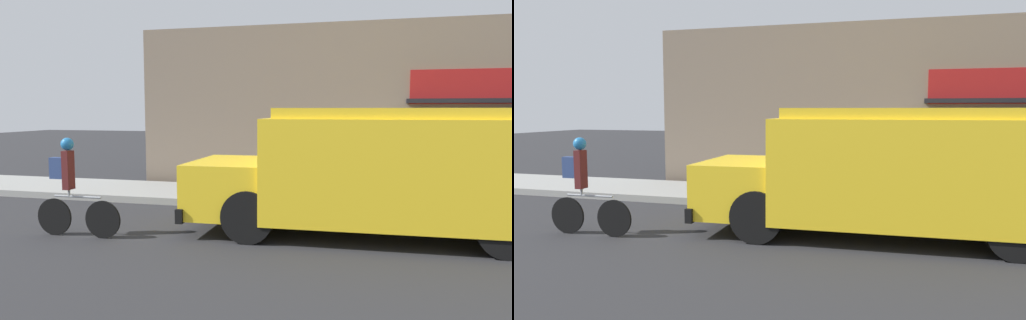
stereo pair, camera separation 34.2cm
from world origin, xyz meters
The scene contains 5 objects.
ground_plane centered at (0.00, 0.00, 0.00)m, with size 70.00×70.00×0.00m, color #2B2B2D.
sidewalk centered at (0.00, 1.20, 0.08)m, with size 28.00×2.39×0.16m.
storefront centered at (0.05, 2.74, 2.18)m, with size 14.19×0.85×4.34m.
school_bus centered at (-0.40, -1.58, 1.14)m, with size 6.29×2.74×2.17m.
cyclist centered at (-5.59, -2.94, 0.83)m, with size 1.56×0.21×1.68m.
Camera 1 is at (-0.44, -10.18, 2.15)m, focal length 35.00 mm.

